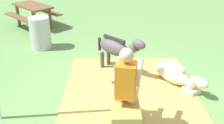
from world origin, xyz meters
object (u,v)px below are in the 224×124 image
at_px(pony_standing, 117,49).
at_px(picnic_bench, 33,10).
at_px(person_seated, 127,84).
at_px(water_barrel, 40,33).
at_px(pony_lying, 175,75).
at_px(hay_bale, 125,119).

bearing_deg(pony_standing, picnic_bench, 39.16).
height_order(person_seated, water_barrel, person_seated).
distance_m(person_seated, picnic_bench, 5.87).
distance_m(pony_standing, pony_lying, 1.35).
relative_size(person_seated, picnic_bench, 0.69).
distance_m(water_barrel, picnic_bench, 2.00).
bearing_deg(hay_bale, pony_lying, -37.06).
bearing_deg(water_barrel, picnic_bench, 19.90).
bearing_deg(picnic_bench, hay_bale, -152.41).
height_order(water_barrel, picnic_bench, water_barrel).
bearing_deg(person_seated, pony_lying, -39.69).
bearing_deg(person_seated, picnic_bench, 28.54).
height_order(hay_bale, water_barrel, water_barrel).
xyz_separation_m(person_seated, picnic_bench, (5.15, 2.80, -0.18)).
distance_m(hay_bale, picnic_bench, 6.00).
bearing_deg(picnic_bench, pony_lying, -134.58).
xyz_separation_m(pony_standing, picnic_bench, (3.32, 2.70, 0.01)).
distance_m(hay_bale, person_seated, 0.54).
bearing_deg(picnic_bench, pony_standing, -140.84).
height_order(pony_standing, pony_lying, pony_standing).
bearing_deg(pony_lying, hay_bale, 142.94).
bearing_deg(water_barrel, pony_lying, -121.35).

